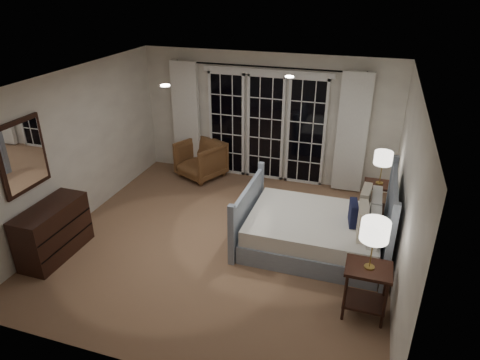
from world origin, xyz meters
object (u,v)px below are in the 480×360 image
(nightstand_right, at_px, (377,195))
(lamp_left, at_px, (375,231))
(nightstand_left, at_px, (367,284))
(armchair, at_px, (201,160))
(bed, at_px, (318,230))
(dresser, at_px, (53,231))
(lamp_right, at_px, (383,158))

(nightstand_right, distance_m, lamp_left, 2.59)
(nightstand_left, height_order, armchair, armchair)
(armchair, bearing_deg, nightstand_right, 15.44)
(bed, relative_size, dresser, 1.88)
(bed, bearing_deg, lamp_right, 57.04)
(bed, xyz_separation_m, nightstand_left, (0.75, -1.24, 0.14))
(bed, relative_size, nightstand_right, 3.35)
(lamp_left, height_order, dresser, lamp_left)
(armchair, xyz_separation_m, dresser, (-0.99, -3.19, 0.03))
(bed, xyz_separation_m, armchair, (-2.66, 1.84, 0.06))
(nightstand_right, relative_size, lamp_left, 1.02)
(bed, bearing_deg, dresser, -159.70)
(lamp_left, bearing_deg, nightstand_left, 153.43)
(lamp_right, bearing_deg, nightstand_left, -91.27)
(armchair, bearing_deg, bed, -9.34)
(bed, height_order, lamp_right, bed)
(bed, height_order, lamp_left, lamp_left)
(nightstand_left, xyz_separation_m, dresser, (-4.40, -0.11, -0.06))
(lamp_left, bearing_deg, bed, 121.15)
(lamp_right, distance_m, armchair, 3.59)
(lamp_left, relative_size, dresser, 0.55)
(nightstand_right, bearing_deg, bed, -122.96)
(lamp_right, xyz_separation_m, dresser, (-4.45, -2.59, -0.69))
(bed, xyz_separation_m, lamp_left, (0.75, -1.24, 0.88))
(nightstand_right, bearing_deg, armchair, 170.14)
(dresser, bearing_deg, lamp_left, 1.48)
(armchair, height_order, dresser, dresser)
(bed, bearing_deg, nightstand_left, -58.85)
(lamp_left, distance_m, armchair, 4.66)
(lamp_left, bearing_deg, nightstand_right, 88.73)
(nightstand_right, height_order, lamp_right, lamp_right)
(lamp_left, relative_size, armchair, 0.76)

